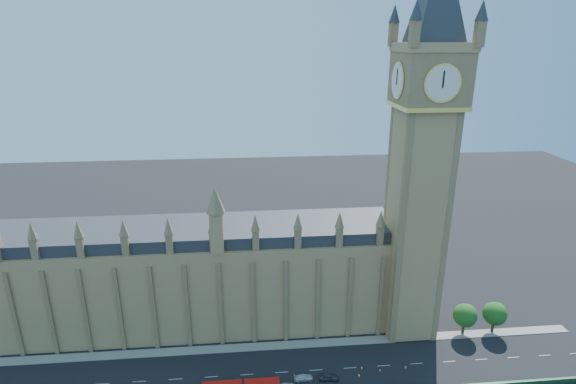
{
  "coord_description": "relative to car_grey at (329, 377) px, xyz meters",
  "views": [
    {
      "loc": [
        -2.26,
        -84.06,
        72.46
      ],
      "look_at": [
        6.4,
        10.0,
        40.37
      ],
      "focal_mm": 28.0,
      "sensor_mm": 36.0,
      "label": 1
    }
  ],
  "objects": [
    {
      "name": "ground",
      "position": [
        -14.36,
        3.28,
        -0.77
      ],
      "size": [
        400.0,
        400.0,
        0.0
      ],
      "primitive_type": "plane",
      "color": "black",
      "rests_on": "ground"
    },
    {
      "name": "palace_westminster",
      "position": [
        -39.36,
        25.28,
        13.1
      ],
      "size": [
        120.0,
        20.0,
        28.0
      ],
      "color": "tan",
      "rests_on": "ground"
    },
    {
      "name": "elizabeth_tower",
      "position": [
        23.64,
        17.27,
        53.79
      ],
      "size": [
        20.59,
        20.59,
        105.0
      ],
      "color": "tan",
      "rests_on": "ground"
    },
    {
      "name": "kerb_north",
      "position": [
        -14.36,
        12.78,
        -0.69
      ],
      "size": [
        160.0,
        3.0,
        0.16
      ],
      "primitive_type": "cube",
      "color": "gray",
      "rests_on": "ground"
    },
    {
      "name": "tree_east_near",
      "position": [
        37.87,
        13.36,
        4.88
      ],
      "size": [
        6.0,
        6.0,
        8.5
      ],
      "color": "#382619",
      "rests_on": "ground"
    },
    {
      "name": "tree_east_far",
      "position": [
        45.87,
        13.36,
        4.88
      ],
      "size": [
        6.0,
        6.0,
        8.5
      ],
      "color": "#382619",
      "rests_on": "ground"
    },
    {
      "name": "car_grey",
      "position": [
        0.0,
        0.0,
        0.0
      ],
      "size": [
        4.68,
        2.33,
        1.53
      ],
      "primitive_type": "imported",
      "rotation": [
        0.0,
        0.0,
        1.45
      ],
      "color": "#3A3D41",
      "rests_on": "ground"
    },
    {
      "name": "car_white",
      "position": [
        -5.6,
        0.41,
        -0.15
      ],
      "size": [
        4.39,
        2.03,
        1.24
      ],
      "primitive_type": "imported",
      "rotation": [
        0.0,
        0.0,
        1.64
      ],
      "color": "silver",
      "rests_on": "ground"
    },
    {
      "name": "cone_a",
      "position": [
        12.28,
        1.51,
        -0.46
      ],
      "size": [
        0.46,
        0.46,
        0.63
      ],
      "rotation": [
        0.0,
        0.0,
        -0.19
      ],
      "color": "black",
      "rests_on": "ground"
    },
    {
      "name": "cone_b",
      "position": [
        6.99,
        0.12,
        -0.37
      ],
      "size": [
        0.59,
        0.59,
        0.8
      ],
      "rotation": [
        0.0,
        0.0,
        0.19
      ],
      "color": "black",
      "rests_on": "ground"
    },
    {
      "name": "cone_c",
      "position": [
        18.49,
        1.92,
        -0.44
      ],
      "size": [
        0.47,
        0.47,
        0.66
      ],
      "rotation": [
        0.0,
        0.0,
        0.15
      ],
      "color": "black",
      "rests_on": "ground"
    },
    {
      "name": "cone_d",
      "position": [
        8.27,
        2.63,
        -0.43
      ],
      "size": [
        0.53,
        0.53,
        0.69
      ],
      "rotation": [
        0.0,
        0.0,
        0.26
      ],
      "color": "black",
      "rests_on": "ground"
    }
  ]
}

